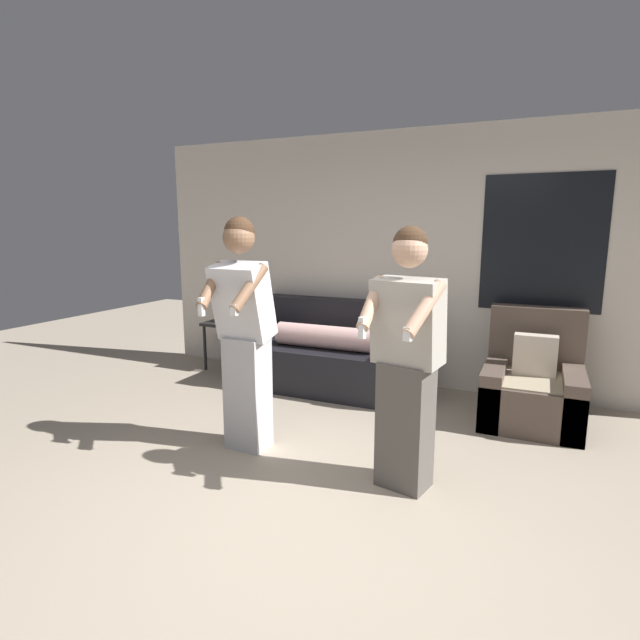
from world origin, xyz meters
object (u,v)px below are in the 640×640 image
object	(u,v)px
armchair	(532,386)
person_left	(244,333)
couch	(331,357)
person_right	(406,360)
side_table	(229,328)

from	to	relation	value
armchair	person_left	xyz separation A→B (m)	(-2.01, -1.55, 0.62)
couch	armchair	xyz separation A→B (m)	(2.00, -0.13, -0.02)
person_left	person_right	bearing A→B (deg)	-3.46
armchair	person_right	world-z (taller)	person_right
couch	side_table	bearing A→B (deg)	172.82
armchair	person_right	size ratio (longest dim) A/B	0.57
couch	person_left	world-z (taller)	person_left
person_left	person_right	xyz separation A→B (m)	(1.27, -0.08, -0.05)
armchair	side_table	xyz separation A→B (m)	(-3.43, 0.30, 0.19)
couch	person_right	world-z (taller)	person_right
person_left	person_right	world-z (taller)	person_left
person_right	person_left	bearing A→B (deg)	176.54
side_table	person_right	world-z (taller)	person_right
couch	side_table	size ratio (longest dim) A/B	2.66
couch	person_left	distance (m)	1.78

